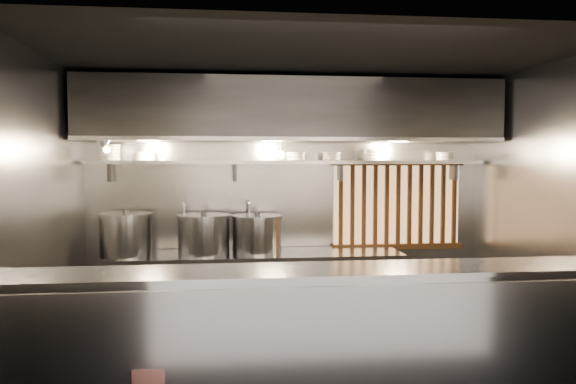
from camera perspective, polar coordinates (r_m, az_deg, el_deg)
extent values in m
plane|color=black|center=(5.32, 1.80, -17.78)|extent=(4.50, 4.50, 0.00)
plane|color=black|center=(5.03, 1.86, 13.47)|extent=(4.50, 4.50, 0.00)
plane|color=gray|center=(6.46, -0.11, -1.20)|extent=(4.50, 0.00, 4.50)
plane|color=gray|center=(5.16, -23.75, -2.68)|extent=(0.00, 3.00, 3.00)
plane|color=gray|center=(5.76, 24.59, -2.09)|extent=(0.00, 3.00, 3.00)
cube|color=#95959A|center=(4.25, 3.75, -15.45)|extent=(4.50, 0.50, 1.10)
cube|color=#939399|center=(4.01, 4.45, -16.63)|extent=(4.50, 0.02, 1.01)
cube|color=#95959A|center=(4.10, 3.78, -7.95)|extent=(4.50, 0.56, 0.03)
cube|color=#95959A|center=(6.22, -2.51, -10.26)|extent=(3.00, 0.70, 0.90)
cube|color=#95959A|center=(6.26, 0.07, 3.04)|extent=(4.40, 0.34, 0.04)
cube|color=#2D2D30|center=(6.07, 0.31, 8.18)|extent=(4.40, 0.80, 0.65)
cube|color=#95959A|center=(5.65, 0.80, 5.43)|extent=(4.40, 0.03, 0.04)
cube|color=#FBB971|center=(6.72, 10.99, -1.26)|extent=(1.50, 0.02, 0.92)
cube|color=brown|center=(6.65, 11.17, 2.92)|extent=(1.56, 0.06, 0.06)
cube|color=brown|center=(6.73, 11.08, -5.46)|extent=(1.56, 0.06, 0.06)
cube|color=brown|center=(6.50, 5.38, -1.37)|extent=(0.04, 0.04, 0.92)
cube|color=brown|center=(6.53, 6.55, -1.36)|extent=(0.04, 0.04, 0.92)
cube|color=brown|center=(6.56, 7.72, -1.34)|extent=(0.04, 0.04, 0.92)
cube|color=brown|center=(6.59, 8.86, -1.33)|extent=(0.04, 0.04, 0.92)
cube|color=brown|center=(6.63, 10.00, -1.31)|extent=(0.04, 0.04, 0.92)
cube|color=brown|center=(6.67, 11.12, -1.30)|extent=(0.04, 0.04, 0.92)
cube|color=brown|center=(6.71, 12.23, -1.28)|extent=(0.04, 0.04, 0.92)
cube|color=brown|center=(6.76, 13.33, -1.26)|extent=(0.04, 0.04, 0.92)
cube|color=brown|center=(6.81, 14.41, -1.25)|extent=(0.04, 0.04, 0.92)
cube|color=brown|center=(6.86, 15.47, -1.23)|extent=(0.04, 0.04, 0.92)
cube|color=brown|center=(6.91, 16.52, -1.21)|extent=(0.05, 0.04, 0.92)
cylinder|color=silver|center=(6.41, -10.35, -3.19)|extent=(0.03, 0.03, 0.48)
sphere|color=silver|center=(6.39, -10.37, -1.05)|extent=(0.04, 0.04, 0.04)
cylinder|color=silver|center=(6.26, -10.45, -1.14)|extent=(0.03, 0.26, 0.03)
sphere|color=silver|center=(6.13, -10.53, -1.24)|extent=(0.04, 0.04, 0.04)
cylinder|color=silver|center=(6.13, -10.53, -1.89)|extent=(0.03, 0.03, 0.14)
cylinder|color=silver|center=(6.40, -4.08, -3.15)|extent=(0.03, 0.03, 0.48)
sphere|color=silver|center=(6.38, -4.09, -1.01)|extent=(0.04, 0.04, 0.04)
cylinder|color=silver|center=(6.25, -4.03, -1.10)|extent=(0.03, 0.26, 0.03)
sphere|color=silver|center=(6.12, -3.98, -1.19)|extent=(0.04, 0.04, 0.04)
cylinder|color=silver|center=(6.12, -3.98, -1.85)|extent=(0.03, 0.03, 0.14)
cone|color=#95959A|center=(5.87, -18.18, 4.70)|extent=(0.25, 0.27, 0.20)
sphere|color=#FFE0B2|center=(5.85, -17.92, 4.12)|extent=(0.07, 0.07, 0.07)
cylinder|color=#2D2D30|center=(5.97, -18.00, 5.45)|extent=(0.02, 0.22, 0.02)
cylinder|color=#2D2D30|center=(6.13, -0.73, 4.53)|extent=(0.01, 0.01, 0.12)
sphere|color=#FFE0B2|center=(6.13, -0.73, 3.78)|extent=(0.09, 0.09, 0.09)
cylinder|color=#95959A|center=(6.15, -16.16, -4.30)|extent=(0.61, 0.61, 0.42)
cylinder|color=#95959A|center=(6.12, -16.20, -2.21)|extent=(0.64, 0.64, 0.03)
cylinder|color=#2D2D30|center=(6.12, -16.20, -1.88)|extent=(0.06, 0.06, 0.04)
cylinder|color=#95959A|center=(6.08, -8.56, -4.41)|extent=(0.70, 0.70, 0.40)
cylinder|color=#95959A|center=(6.05, -8.58, -2.41)|extent=(0.74, 0.74, 0.03)
cylinder|color=#2D2D30|center=(6.05, -8.58, -2.08)|extent=(0.06, 0.06, 0.04)
cylinder|color=#95959A|center=(6.12, -3.16, -4.41)|extent=(0.60, 0.60, 0.38)
cylinder|color=#95959A|center=(6.09, -3.17, -2.51)|extent=(0.64, 0.64, 0.03)
cylinder|color=#2D2D30|center=(6.09, -3.17, -2.18)|extent=(0.06, 0.06, 0.04)
cylinder|color=white|center=(6.34, -17.60, 3.25)|extent=(0.21, 0.21, 0.03)
cylinder|color=white|center=(6.34, -17.61, 3.59)|extent=(0.21, 0.21, 0.03)
cylinder|color=white|center=(6.34, -17.62, 3.94)|extent=(0.21, 0.21, 0.03)
cylinder|color=white|center=(6.34, -17.62, 4.28)|extent=(0.21, 0.21, 0.03)
cylinder|color=white|center=(6.34, -17.63, 4.53)|extent=(0.22, 0.22, 0.01)
cylinder|color=white|center=(6.28, -14.24, 3.30)|extent=(0.22, 0.22, 0.03)
cylinder|color=white|center=(6.28, -14.25, 3.65)|extent=(0.22, 0.22, 0.03)
cylinder|color=white|center=(6.28, -14.25, 3.91)|extent=(0.23, 0.23, 0.01)
cylinder|color=white|center=(6.27, 0.88, 3.41)|extent=(0.22, 0.22, 0.03)
cylinder|color=white|center=(6.27, 0.88, 3.76)|extent=(0.22, 0.22, 0.03)
cylinder|color=white|center=(6.27, 0.88, 4.01)|extent=(0.24, 0.24, 0.01)
cylinder|color=white|center=(6.34, 4.44, 3.40)|extent=(0.20, 0.20, 0.03)
cylinder|color=white|center=(6.34, 4.44, 3.74)|extent=(0.20, 0.20, 0.03)
cylinder|color=white|center=(6.34, 4.44, 4.00)|extent=(0.21, 0.21, 0.01)
cylinder|color=white|center=(6.44, 8.47, 3.37)|extent=(0.20, 0.20, 0.03)
cylinder|color=white|center=(6.44, 8.47, 3.71)|extent=(0.20, 0.20, 0.03)
cylinder|color=white|center=(6.44, 8.48, 4.05)|extent=(0.20, 0.20, 0.03)
cylinder|color=white|center=(6.44, 8.48, 4.30)|extent=(0.21, 0.21, 0.01)
cylinder|color=white|center=(6.72, 15.63, 3.29)|extent=(0.19, 0.19, 0.03)
cylinder|color=white|center=(6.72, 15.64, 3.61)|extent=(0.19, 0.19, 0.03)
cylinder|color=white|center=(6.72, 15.64, 3.85)|extent=(0.21, 0.21, 0.01)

